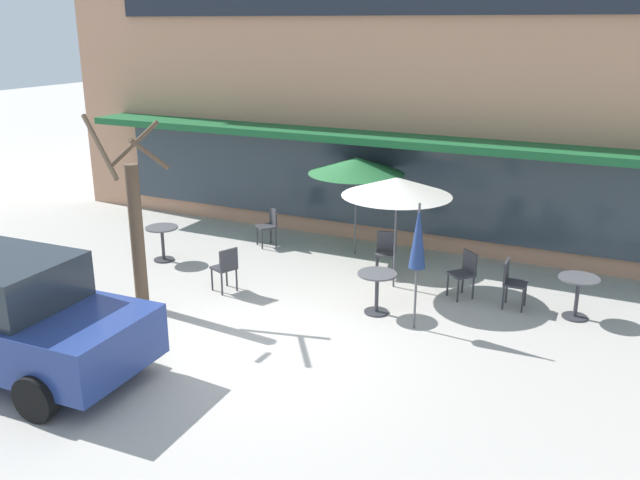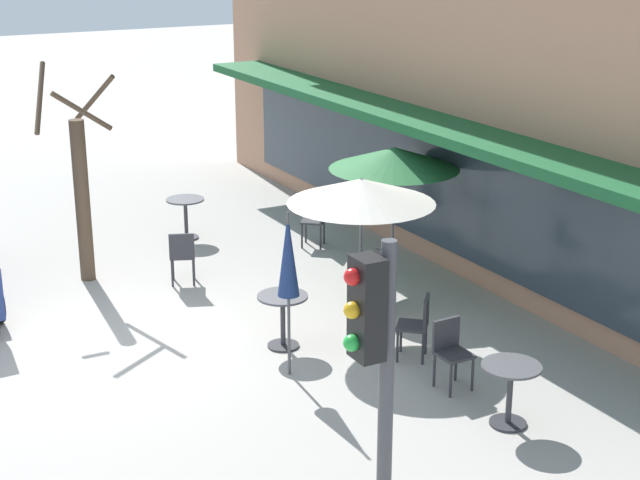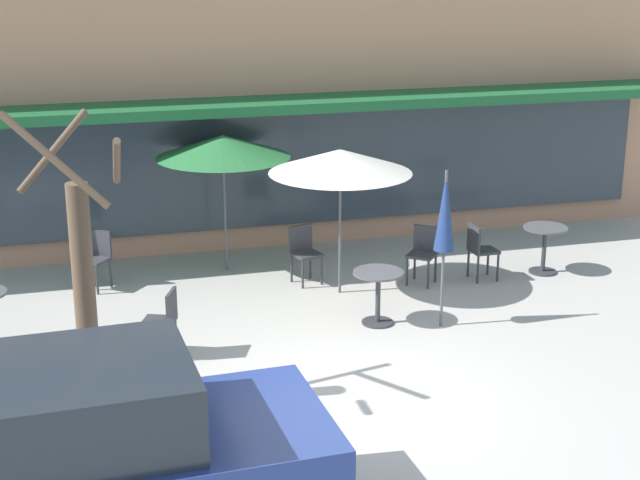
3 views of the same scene
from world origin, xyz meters
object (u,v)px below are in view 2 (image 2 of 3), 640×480
object	(u,v)px
cafe_table_near_wall	(510,384)
cafe_chair_3	(381,276)
patio_umbrella_green_folded	(361,191)
patio_umbrella_corner_open	(288,256)
cafe_table_streetside	(186,212)
cafe_chair_4	(451,348)
cafe_chair_1	(317,218)
street_tree	(81,189)
traffic_light_pole	(375,380)
patio_umbrella_cream_folded	(394,158)
cafe_table_by_tree	(283,312)
cafe_chair_0	(182,253)
cafe_chair_2	(418,323)

from	to	relation	value
cafe_table_near_wall	cafe_chair_3	distance (m)	3.83
patio_umbrella_green_folded	patio_umbrella_corner_open	distance (m)	1.94
cafe_table_near_wall	cafe_table_streetside	xyz separation A→B (m)	(-8.45, -0.76, 0.00)
patio_umbrella_green_folded	cafe_chair_4	world-z (taller)	patio_umbrella_green_folded
patio_umbrella_green_folded	cafe_chair_1	world-z (taller)	patio_umbrella_green_folded
cafe_chair_3	cafe_chair_4	distance (m)	2.72
street_tree	traffic_light_pole	world-z (taller)	street_tree
cafe_table_streetside	patio_umbrella_corner_open	xyz separation A→B (m)	(6.03, -0.90, 1.11)
cafe_table_near_wall	patio_umbrella_green_folded	xyz separation A→B (m)	(-3.39, -0.02, 1.51)
cafe_chair_1	cafe_chair_4	xyz separation A→B (m)	(5.75, -1.19, 0.00)
patio_umbrella_cream_folded	cafe_table_streetside	bearing A→B (deg)	-148.39
cafe_table_by_tree	patio_umbrella_corner_open	distance (m)	1.41
patio_umbrella_green_folded	street_tree	size ratio (longest dim) A/B	0.63
cafe_chair_0	cafe_chair_1	size ratio (longest dim) A/B	1.00
cafe_table_by_tree	patio_umbrella_green_folded	world-z (taller)	patio_umbrella_green_folded
cafe_chair_0	cafe_table_by_tree	bearing A→B (deg)	6.47
patio_umbrella_green_folded	street_tree	bearing A→B (deg)	-141.94
patio_umbrella_green_folded	cafe_chair_2	distance (m)	2.03
cafe_table_by_tree	patio_umbrella_cream_folded	world-z (taller)	patio_umbrella_cream_folded
cafe_chair_2	traffic_light_pole	bearing A→B (deg)	-37.88
cafe_chair_4	traffic_light_pole	world-z (taller)	traffic_light_pole
cafe_chair_0	street_tree	xyz separation A→B (m)	(-0.98, -1.30, 1.01)
cafe_table_streetside	patio_umbrella_corner_open	world-z (taller)	patio_umbrella_corner_open
patio_umbrella_corner_open	cafe_chair_2	world-z (taller)	patio_umbrella_corner_open
cafe_chair_3	patio_umbrella_corner_open	bearing A→B (deg)	-58.52
street_tree	patio_umbrella_cream_folded	bearing A→B (deg)	62.35
patio_umbrella_cream_folded	patio_umbrella_corner_open	bearing A→B (deg)	-52.02
cafe_chair_4	patio_umbrella_green_folded	bearing A→B (deg)	179.61
cafe_chair_0	cafe_chair_4	bearing A→B (deg)	17.99
patio_umbrella_corner_open	cafe_table_by_tree	bearing A→B (deg)	158.94
patio_umbrella_cream_folded	patio_umbrella_green_folded	bearing A→B (deg)	-45.37
cafe_chair_3	cafe_chair_1	bearing A→B (deg)	169.50
cafe_table_near_wall	patio_umbrella_cream_folded	xyz separation A→B (m)	(-4.84, 1.46, 1.51)
cafe_table_streetside	cafe_table_near_wall	bearing A→B (deg)	5.12
cafe_table_near_wall	cafe_chair_0	world-z (taller)	cafe_chair_0
cafe_table_by_tree	cafe_table_near_wall	bearing A→B (deg)	22.54
patio_umbrella_green_folded	cafe_chair_1	distance (m)	3.98
cafe_table_by_tree	cafe_chair_4	world-z (taller)	cafe_chair_4
cafe_table_near_wall	patio_umbrella_green_folded	bearing A→B (deg)	-179.72
cafe_chair_0	cafe_chair_2	bearing A→B (deg)	22.70
cafe_chair_0	cafe_chair_1	bearing A→B (deg)	103.65
patio_umbrella_cream_folded	cafe_chair_2	size ratio (longest dim) A/B	2.47
cafe_chair_0	cafe_chair_3	world-z (taller)	same
patio_umbrella_cream_folded	traffic_light_pole	xyz separation A→B (m)	(7.08, -4.69, 0.27)
patio_umbrella_corner_open	cafe_chair_3	size ratio (longest dim) A/B	2.47
patio_umbrella_corner_open	street_tree	world-z (taller)	street_tree
cafe_table_near_wall	patio_umbrella_cream_folded	world-z (taller)	patio_umbrella_cream_folded
patio_umbrella_green_folded	cafe_chair_2	world-z (taller)	patio_umbrella_green_folded
cafe_table_by_tree	patio_umbrella_green_folded	size ratio (longest dim) A/B	0.35
cafe_table_by_tree	traffic_light_pole	bearing A→B (deg)	-19.13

